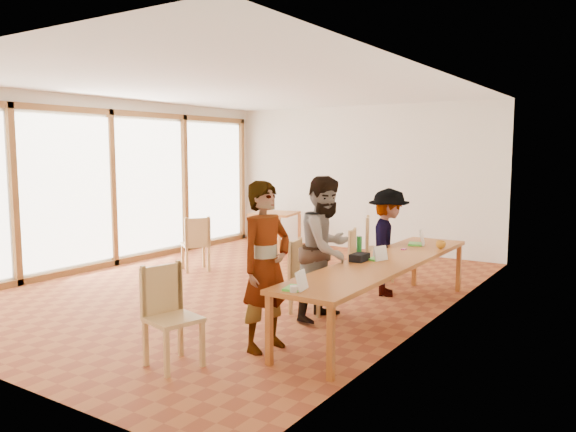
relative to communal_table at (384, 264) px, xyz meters
name	(u,v)px	position (x,y,z in m)	size (l,w,h in m)	color
ground	(243,287)	(-2.50, 0.43, -0.70)	(8.00, 8.00, 0.00)	#9C4E25
wall_back	(360,178)	(-2.50, 4.43, 0.80)	(6.00, 0.10, 3.00)	silver
wall_right	(438,198)	(0.50, 0.43, 0.80)	(0.10, 8.00, 3.00)	silver
window_wall	(112,183)	(-5.46, 0.43, 0.80)	(0.10, 8.00, 3.00)	white
ceiling	(242,86)	(-2.50, 0.43, 2.32)	(6.00, 8.00, 0.04)	white
communal_table	(384,264)	(0.00, 0.00, 0.00)	(0.80, 4.00, 0.75)	#B26327
side_table	(274,216)	(-4.14, 3.63, -0.03)	(0.90, 0.90, 0.75)	#B26327
chair_near	(167,304)	(-1.19, -2.44, -0.11)	(0.55, 0.55, 0.52)	tan
chair_mid	(302,268)	(-1.05, -0.20, -0.13)	(0.51, 0.51, 0.50)	tan
chair_far	(357,250)	(-1.17, 1.64, -0.19)	(0.47, 0.47, 0.45)	tan
chair_empty	(374,241)	(-1.06, 2.01, -0.08)	(0.62, 0.62, 0.54)	tan
chair_spare	(197,238)	(-3.85, 0.87, -0.12)	(0.61, 0.61, 0.50)	tan
person_near	(266,266)	(-0.63, -1.59, 0.18)	(0.64, 0.42, 1.77)	gray
person_mid	(326,248)	(-0.63, -0.31, 0.18)	(0.86, 0.67, 1.77)	gray
person_far	(388,242)	(-0.46, 1.19, 0.07)	(0.99, 0.57, 1.54)	gray
laptop_near	(298,284)	(-0.11, -1.79, 0.10)	(0.23, 0.25, 0.19)	#54D641
laptop_mid	(378,256)	(-0.07, -0.03, 0.10)	(0.25, 0.26, 0.18)	#54D641
laptop_far	(419,241)	(-0.05, 1.30, 0.11)	(0.28, 0.30, 0.22)	#54D641
yellow_mug	(441,245)	(0.30, 1.20, 0.10)	(0.13, 0.13, 0.10)	orange
green_bottle	(359,248)	(-0.30, -0.07, 0.19)	(0.07, 0.07, 0.28)	#1C7029
clear_glass	(376,254)	(-0.16, 0.10, 0.09)	(0.07, 0.07, 0.09)	silver
condiment_cup	(294,289)	(-0.09, -1.89, 0.08)	(0.08, 0.08, 0.06)	white
pink_phone	(404,249)	(-0.08, 0.84, 0.05)	(0.05, 0.10, 0.01)	#C0327F
black_pouch	(360,257)	(-0.24, -0.19, 0.09)	(0.16, 0.26, 0.09)	black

